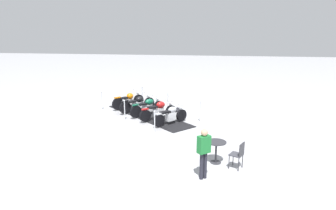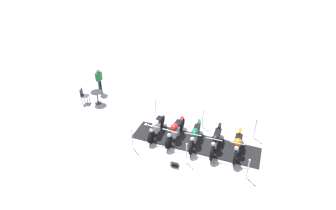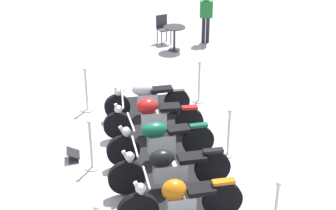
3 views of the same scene
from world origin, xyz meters
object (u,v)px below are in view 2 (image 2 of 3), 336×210
object	(u,v)px
stanchion_right_front	(133,143)
cafe_table	(97,95)
motorcycle_forest	(195,135)
motorcycle_chrome	(156,127)
bystander_person	(99,79)
cafe_chair_near_table	(84,95)
motorcycle_maroon	(175,131)
motorcycle_copper	(237,145)
info_placard	(175,164)
stanchion_left_mid	(203,121)
motorcycle_black	(216,140)
stanchion_right_rear	(247,172)
stanchion_left_front	(156,111)
stanchion_right_mid	(186,156)
stanchion_left_rear	(255,131)

from	to	relation	value
stanchion_right_front	cafe_table	distance (m)	4.80
motorcycle_forest	motorcycle_chrome	bearing A→B (deg)	-94.17
bystander_person	cafe_chair_near_table	bearing A→B (deg)	-92.29
motorcycle_forest	motorcycle_maroon	bearing A→B (deg)	-93.85
motorcycle_chrome	cafe_table	xyz separation A→B (m)	(-4.14, -2.20, 0.11)
motorcycle_copper	info_placard	bearing A→B (deg)	-55.46
stanchion_left_mid	bystander_person	distance (m)	7.13
motorcycle_forest	motorcycle_black	world-z (taller)	motorcycle_black
stanchion_right_rear	stanchion_left_front	world-z (taller)	stanchion_left_front
motorcycle_chrome	motorcycle_black	xyz separation A→B (m)	(2.06, 2.20, 0.03)
motorcycle_chrome	motorcycle_maroon	bearing A→B (deg)	87.92
cafe_chair_near_table	bystander_person	world-z (taller)	bystander_person
motorcycle_maroon	cafe_chair_near_table	xyz separation A→B (m)	(-5.20, -3.66, 0.03)
motorcycle_copper	stanchion_left_mid	world-z (taller)	stanchion_left_mid
cafe_table	motorcycle_forest	bearing A→B (deg)	33.60
motorcycle_black	stanchion_left_mid	size ratio (longest dim) A/B	1.67
stanchion_right_mid	motorcycle_forest	bearing A→B (deg)	137.01
motorcycle_black	motorcycle_copper	distance (m)	1.00
stanchion_right_rear	stanchion_right_front	size ratio (longest dim) A/B	0.94
motorcycle_chrome	motorcycle_maroon	world-z (taller)	motorcycle_maroon
motorcycle_black	stanchion_right_rear	world-z (taller)	stanchion_right_rear
motorcycle_black	stanchion_left_front	distance (m)	3.93
motorcycle_chrome	motorcycle_copper	world-z (taller)	motorcycle_copper
motorcycle_forest	stanchion_right_rear	xyz separation A→B (m)	(2.81, 0.99, -0.17)
stanchion_right_front	stanchion_right_mid	bearing A→B (deg)	47.12
cafe_table	stanchion_right_front	bearing A→B (deg)	9.47
stanchion_right_rear	cafe_chair_near_table	world-z (taller)	stanchion_right_rear
cafe_table	motorcycle_maroon	bearing A→B (deg)	31.23
stanchion_right_mid	stanchion_left_rear	bearing A→B (deg)	94.22
motorcycle_copper	stanchion_left_rear	distance (m)	1.59
stanchion_left_mid	stanchion_left_front	distance (m)	2.64
motorcycle_maroon	stanchion_left_rear	bearing A→B (deg)	115.43
stanchion_left_rear	motorcycle_maroon	bearing A→B (deg)	-111.08
motorcycle_chrome	motorcycle_copper	xyz separation A→B (m)	(2.74, 2.94, 0.04)
stanchion_right_front	info_placard	xyz separation A→B (m)	(1.79, 1.38, -0.27)
motorcycle_forest	cafe_chair_near_table	bearing A→B (deg)	-104.03
cafe_table	cafe_chair_near_table	world-z (taller)	cafe_chair_near_table
motorcycle_chrome	motorcycle_black	distance (m)	3.01
stanchion_right_rear	motorcycle_forest	bearing A→B (deg)	-160.51
motorcycle_maroon	motorcycle_copper	xyz separation A→B (m)	(2.05, 2.21, -0.00)
motorcycle_forest	cafe_chair_near_table	world-z (taller)	motorcycle_forest
motorcycle_forest	info_placard	xyz separation A→B (m)	(1.01, -1.49, -0.45)
cafe_table	cafe_chair_near_table	distance (m)	0.82
motorcycle_forest	motorcycle_copper	world-z (taller)	motorcycle_copper
motorcycle_black	motorcycle_forest	bearing A→B (deg)	-90.89
motorcycle_chrome	stanchion_left_rear	world-z (taller)	stanchion_left_rear
stanchion_left_front	motorcycle_copper	bearing A→B (deg)	29.79
motorcycle_copper	stanchion_right_mid	xyz separation A→B (m)	(-0.35, -2.42, -0.13)
stanchion_left_mid	stanchion_left_front	bearing A→B (deg)	-132.88
stanchion_right_front	motorcycle_black	bearing A→B (deg)	67.93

